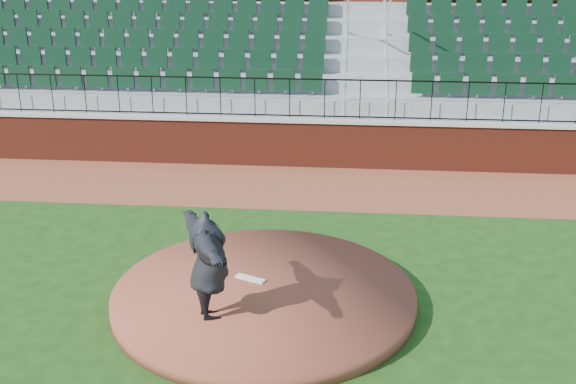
% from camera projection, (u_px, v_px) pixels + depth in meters
% --- Properties ---
extents(ground, '(90.00, 90.00, 0.00)m').
position_uv_depth(ground, '(280.00, 293.00, 12.37)').
color(ground, '#1A3E11').
rests_on(ground, ground).
extents(warning_track, '(34.00, 3.20, 0.01)m').
position_uv_depth(warning_track, '(302.00, 186.00, 17.41)').
color(warning_track, brown).
rests_on(warning_track, ground).
extents(field_wall, '(34.00, 0.35, 1.20)m').
position_uv_depth(field_wall, '(307.00, 144.00, 18.69)').
color(field_wall, maroon).
rests_on(field_wall, ground).
extents(wall_cap, '(34.00, 0.45, 0.10)m').
position_uv_depth(wall_cap, '(307.00, 120.00, 18.46)').
color(wall_cap, '#B7B7B7').
rests_on(wall_cap, field_wall).
extents(wall_railing, '(34.00, 0.05, 1.00)m').
position_uv_depth(wall_railing, '(307.00, 99.00, 18.27)').
color(wall_railing, black).
rests_on(wall_railing, wall_cap).
extents(seating_stands, '(34.00, 5.10, 4.60)m').
position_uv_depth(seating_stands, '(313.00, 60.00, 20.64)').
color(seating_stands, gray).
rests_on(seating_stands, ground).
extents(concourse_wall, '(34.00, 0.50, 5.50)m').
position_uv_depth(concourse_wall, '(318.00, 31.00, 23.09)').
color(concourse_wall, maroon).
rests_on(concourse_wall, ground).
extents(pitchers_mound, '(5.06, 5.06, 0.25)m').
position_uv_depth(pitchers_mound, '(264.00, 296.00, 11.99)').
color(pitchers_mound, brown).
rests_on(pitchers_mound, ground).
extents(pitching_rubber, '(0.54, 0.33, 0.04)m').
position_uv_depth(pitching_rubber, '(250.00, 279.00, 12.29)').
color(pitching_rubber, white).
rests_on(pitching_rubber, pitchers_mound).
extents(pitcher, '(1.44, 2.24, 1.78)m').
position_uv_depth(pitcher, '(209.00, 265.00, 10.83)').
color(pitcher, black).
rests_on(pitcher, pitchers_mound).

